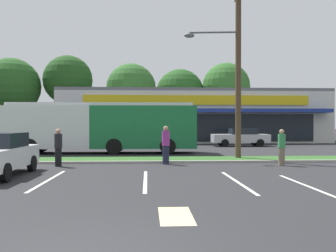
# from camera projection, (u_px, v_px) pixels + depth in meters

# --- Properties ---
(grass_median) EXTENTS (56.00, 2.20, 0.12)m
(grass_median) POSITION_uv_depth(u_px,v_px,m) (129.00, 160.00, 19.24)
(grass_median) COLOR #2D5B23
(grass_median) RESTS_ON ground_plane
(curb_lip) EXTENTS (56.00, 0.24, 0.12)m
(curb_lip) POSITION_uv_depth(u_px,v_px,m) (128.00, 162.00, 18.03)
(curb_lip) COLOR #99968C
(curb_lip) RESTS_ON ground_plane
(parking_stripe_1) EXTENTS (0.12, 4.80, 0.01)m
(parking_stripe_1) POSITION_uv_depth(u_px,v_px,m) (48.00, 180.00, 12.72)
(parking_stripe_1) COLOR silver
(parking_stripe_1) RESTS_ON ground_plane
(parking_stripe_2) EXTENTS (0.12, 4.80, 0.01)m
(parking_stripe_2) POSITION_uv_depth(u_px,v_px,m) (145.00, 180.00, 12.64)
(parking_stripe_2) COLOR silver
(parking_stripe_2) RESTS_ON ground_plane
(parking_stripe_3) EXTENTS (0.12, 4.80, 0.01)m
(parking_stripe_3) POSITION_uv_depth(u_px,v_px,m) (237.00, 182.00, 12.35)
(parking_stripe_3) COLOR silver
(parking_stripe_3) RESTS_ON ground_plane
(parking_stripe_4) EXTENTS (0.12, 4.80, 0.01)m
(parking_stripe_4) POSITION_uv_depth(u_px,v_px,m) (308.00, 186.00, 11.45)
(parking_stripe_4) COLOR silver
(parking_stripe_4) RESTS_ON ground_plane
(lot_arrow) EXTENTS (0.70, 1.60, 0.01)m
(lot_arrow) POSITION_uv_depth(u_px,v_px,m) (176.00, 216.00, 7.82)
(lot_arrow) COLOR beige
(lot_arrow) RESTS_ON ground_plane
(storefront_building) EXTENTS (27.01, 11.71, 5.38)m
(storefront_building) POSITION_uv_depth(u_px,v_px,m) (191.00, 116.00, 40.69)
(storefront_building) COLOR beige
(storefront_building) RESTS_ON ground_plane
(tree_left) EXTENTS (7.15, 7.15, 10.16)m
(tree_left) POSITION_uv_depth(u_px,v_px,m) (12.00, 87.00, 46.86)
(tree_left) COLOR #473323
(tree_left) RESTS_ON ground_plane
(tree_mid_left) EXTENTS (6.30, 6.30, 10.69)m
(tree_mid_left) POSITION_uv_depth(u_px,v_px,m) (68.00, 80.00, 48.05)
(tree_mid_left) COLOR #473323
(tree_mid_left) RESTS_ON ground_plane
(tree_mid) EXTENTS (6.58, 6.58, 9.87)m
(tree_mid) POSITION_uv_depth(u_px,v_px,m) (131.00, 88.00, 49.32)
(tree_mid) COLOR #473323
(tree_mid) RESTS_ON ground_plane
(tree_mid_right) EXTENTS (6.52, 6.52, 9.35)m
(tree_mid_right) POSITION_uv_depth(u_px,v_px,m) (180.00, 93.00, 50.95)
(tree_mid_right) COLOR #473323
(tree_mid_right) RESTS_ON ground_plane
(tree_right) EXTENTS (6.40, 6.40, 10.09)m
(tree_right) POSITION_uv_depth(u_px,v_px,m) (226.00, 87.00, 50.19)
(tree_right) COLOR #473323
(tree_right) RESTS_ON ground_plane
(utility_pole) EXTENTS (3.07, 2.40, 9.43)m
(utility_pole) POSITION_uv_depth(u_px,v_px,m) (235.00, 65.00, 19.77)
(utility_pole) COLOR #4C3826
(utility_pole) RESTS_ON ground_plane
(city_bus) EXTENTS (12.22, 2.83, 3.25)m
(city_bus) POSITION_uv_depth(u_px,v_px,m) (102.00, 126.00, 24.22)
(city_bus) COLOR #196638
(city_bus) RESTS_ON ground_plane
(car_0) EXTENTS (4.23, 1.94, 1.47)m
(car_0) POSITION_uv_depth(u_px,v_px,m) (110.00, 138.00, 30.76)
(car_0) COLOR navy
(car_0) RESTS_ON ground_plane
(car_1) EXTENTS (4.77, 1.90, 1.51)m
(car_1) POSITION_uv_depth(u_px,v_px,m) (241.00, 137.00, 31.68)
(car_1) COLOR #B7B7BC
(car_1) RESTS_ON ground_plane
(pedestrian_near_bench) EXTENTS (0.34, 0.34, 1.67)m
(pedestrian_near_bench) POSITION_uv_depth(u_px,v_px,m) (282.00, 147.00, 17.14)
(pedestrian_near_bench) COLOR #726651
(pedestrian_near_bench) RESTS_ON ground_plane
(pedestrian_by_pole) EXTENTS (0.37, 0.37, 1.82)m
(pedestrian_by_pole) POSITION_uv_depth(u_px,v_px,m) (166.00, 145.00, 17.69)
(pedestrian_by_pole) COLOR #1E2338
(pedestrian_by_pole) RESTS_ON ground_plane
(pedestrian_mid) EXTENTS (0.34, 0.34, 1.70)m
(pedestrian_mid) POSITION_uv_depth(u_px,v_px,m) (58.00, 147.00, 16.77)
(pedestrian_mid) COLOR black
(pedestrian_mid) RESTS_ON ground_plane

